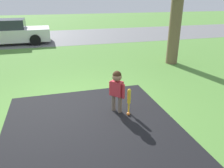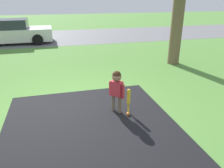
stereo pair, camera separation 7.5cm
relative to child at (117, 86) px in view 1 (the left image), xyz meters
The scene contains 6 objects.
ground_plane 1.18m from the child, 157.89° to the left, with size 60.00×60.00×0.00m, color #518438.
street_strip 10.62m from the child, 94.97° to the left, with size 40.00×6.00×0.01m.
child is the anchor object (origin of this frame).
baseball_bat 0.38m from the child, 32.07° to the right, with size 0.08×0.08×0.60m.
sports_ball 0.68m from the child, 52.10° to the right, with size 0.08×0.08×0.08m.
parked_car 9.74m from the child, 110.83° to the left, with size 4.20×2.10×1.32m.
Camera 1 is at (-0.39, -4.64, 2.48)m, focal length 35.00 mm.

